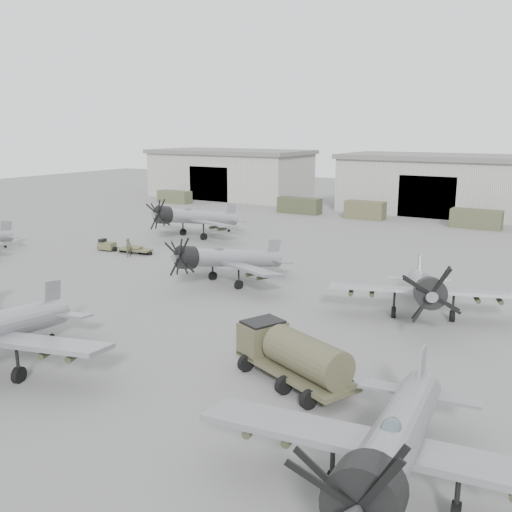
{
  "coord_description": "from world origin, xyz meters",
  "views": [
    {
      "loc": [
        20.95,
        -26.43,
        12.59
      ],
      "look_at": [
        -2.22,
        11.94,
        2.5
      ],
      "focal_mm": 40.0,
      "sensor_mm": 36.0,
      "label": 1
    }
  ],
  "objects_px": {
    "aircraft_near_2": "(394,444)",
    "fuel_tanker": "(294,353)",
    "aircraft_far_0": "(192,217)",
    "aircraft_mid_2": "(425,287)",
    "tug_trailer": "(118,247)",
    "aircraft_mid_1": "(224,259)",
    "ground_crew": "(129,248)"
  },
  "relations": [
    {
      "from": "aircraft_mid_1",
      "to": "aircraft_far_0",
      "type": "distance_m",
      "value": 21.12
    },
    {
      "from": "aircraft_near_2",
      "to": "tug_trailer",
      "type": "bearing_deg",
      "value": 138.68
    },
    {
      "from": "aircraft_mid_2",
      "to": "aircraft_far_0",
      "type": "relative_size",
      "value": 0.94
    },
    {
      "from": "aircraft_mid_2",
      "to": "aircraft_far_0",
      "type": "bearing_deg",
      "value": 134.29
    },
    {
      "from": "aircraft_mid_1",
      "to": "fuel_tanker",
      "type": "distance_m",
      "value": 19.09
    },
    {
      "from": "aircraft_near_2",
      "to": "aircraft_far_0",
      "type": "xyz_separation_m",
      "value": [
        -35.59,
        35.73,
        -0.08
      ]
    },
    {
      "from": "aircraft_mid_1",
      "to": "tug_trailer",
      "type": "height_order",
      "value": "aircraft_mid_1"
    },
    {
      "from": "aircraft_near_2",
      "to": "fuel_tanker",
      "type": "relative_size",
      "value": 1.86
    },
    {
      "from": "aircraft_far_0",
      "to": "aircraft_mid_1",
      "type": "bearing_deg",
      "value": -29.72
    },
    {
      "from": "aircraft_near_2",
      "to": "fuel_tanker",
      "type": "bearing_deg",
      "value": 128.86
    },
    {
      "from": "ground_crew",
      "to": "fuel_tanker",
      "type": "bearing_deg",
      "value": -113.19
    },
    {
      "from": "aircraft_far_0",
      "to": "fuel_tanker",
      "type": "bearing_deg",
      "value": -29.56
    },
    {
      "from": "tug_trailer",
      "to": "aircraft_mid_1",
      "type": "bearing_deg",
      "value": -22.88
    },
    {
      "from": "aircraft_mid_2",
      "to": "tug_trailer",
      "type": "distance_m",
      "value": 33.55
    },
    {
      "from": "aircraft_near_2",
      "to": "aircraft_mid_1",
      "type": "height_order",
      "value": "aircraft_near_2"
    },
    {
      "from": "aircraft_far_0",
      "to": "tug_trailer",
      "type": "bearing_deg",
      "value": -84.6
    },
    {
      "from": "aircraft_far_0",
      "to": "fuel_tanker",
      "type": "relative_size",
      "value": 1.79
    },
    {
      "from": "aircraft_far_0",
      "to": "ground_crew",
      "type": "relative_size",
      "value": 7.11
    },
    {
      "from": "aircraft_mid_1",
      "to": "aircraft_mid_2",
      "type": "distance_m",
      "value": 16.42
    },
    {
      "from": "aircraft_mid_1",
      "to": "aircraft_far_0",
      "type": "relative_size",
      "value": 0.89
    },
    {
      "from": "aircraft_mid_1",
      "to": "fuel_tanker",
      "type": "height_order",
      "value": "aircraft_mid_1"
    },
    {
      "from": "aircraft_far_0",
      "to": "fuel_tanker",
      "type": "distance_m",
      "value": 40.2
    },
    {
      "from": "aircraft_mid_2",
      "to": "fuel_tanker",
      "type": "height_order",
      "value": "aircraft_mid_2"
    },
    {
      "from": "aircraft_mid_1",
      "to": "tug_trailer",
      "type": "xyz_separation_m",
      "value": [
        -16.67,
        4.83,
        -1.71
      ]
    },
    {
      "from": "aircraft_near_2",
      "to": "ground_crew",
      "type": "height_order",
      "value": "aircraft_near_2"
    },
    {
      "from": "aircraft_mid_2",
      "to": "tug_trailer",
      "type": "height_order",
      "value": "aircraft_mid_2"
    },
    {
      "from": "aircraft_near_2",
      "to": "tug_trailer",
      "type": "relative_size",
      "value": 2.19
    },
    {
      "from": "tug_trailer",
      "to": "fuel_tanker",
      "type": "bearing_deg",
      "value": -38.11
    },
    {
      "from": "ground_crew",
      "to": "aircraft_near_2",
      "type": "bearing_deg",
      "value": -116.06
    },
    {
      "from": "aircraft_mid_1",
      "to": "fuel_tanker",
      "type": "xyz_separation_m",
      "value": [
        13.44,
        -13.54,
        -0.61
      ]
    },
    {
      "from": "tug_trailer",
      "to": "ground_crew",
      "type": "relative_size",
      "value": 3.37
    },
    {
      "from": "aircraft_near_2",
      "to": "ground_crew",
      "type": "relative_size",
      "value": 7.37
    }
  ]
}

